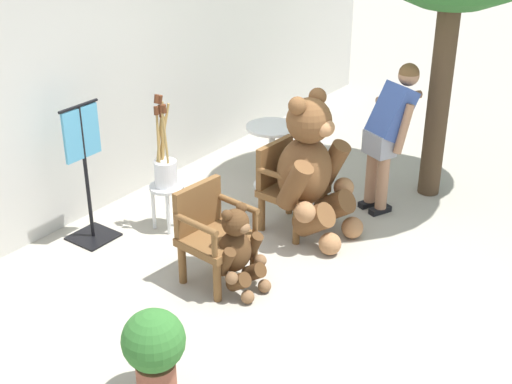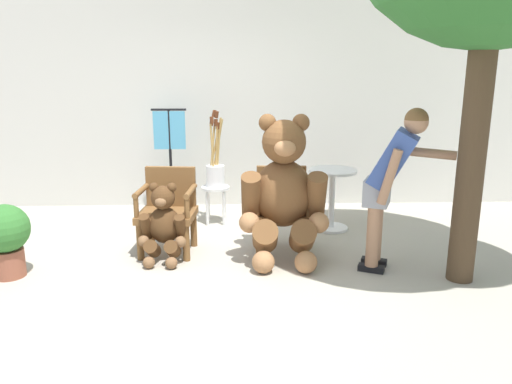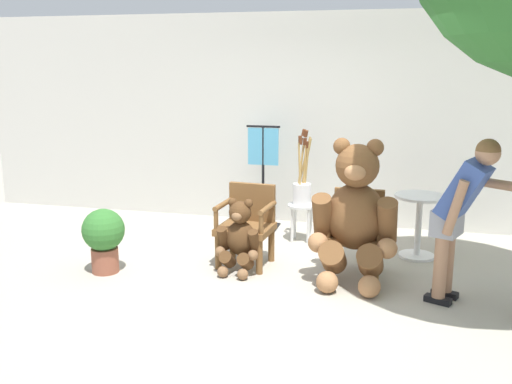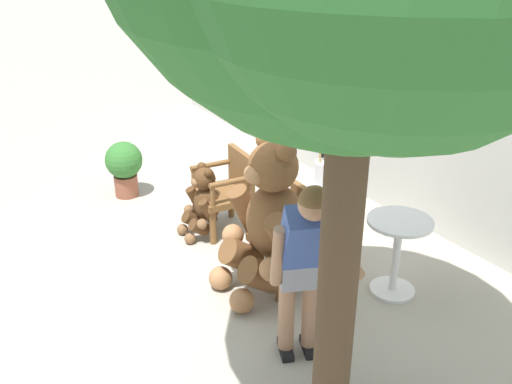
{
  "view_description": "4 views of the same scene",
  "coord_description": "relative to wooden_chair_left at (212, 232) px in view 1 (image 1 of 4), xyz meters",
  "views": [
    {
      "loc": [
        -4.66,
        -2.92,
        3.48
      ],
      "look_at": [
        -0.14,
        0.39,
        0.71
      ],
      "focal_mm": 50.0,
      "sensor_mm": 36.0,
      "label": 1
    },
    {
      "loc": [
        0.15,
        -4.43,
        1.87
      ],
      "look_at": [
        0.3,
        -0.06,
        0.77
      ],
      "focal_mm": 35.0,
      "sensor_mm": 36.0,
      "label": 2
    },
    {
      "loc": [
        0.92,
        -5.22,
        2.14
      ],
      "look_at": [
        -0.4,
        0.19,
        0.88
      ],
      "focal_mm": 40.0,
      "sensor_mm": 36.0,
      "label": 3
    },
    {
      "loc": [
        4.17,
        -2.14,
        2.96
      ],
      "look_at": [
        0.15,
        0.42,
        0.75
      ],
      "focal_mm": 40.0,
      "sensor_mm": 36.0,
      "label": 4
    }
  ],
  "objects": [
    {
      "name": "wooden_chair_right",
      "position": [
        1.17,
        0.0,
        0.0
      ],
      "size": [
        0.58,
        0.54,
        0.86
      ],
      "color": "brown",
      "rests_on": "ground"
    },
    {
      "name": "teddy_bear_small",
      "position": [
        -0.01,
        -0.28,
        -0.08
      ],
      "size": [
        0.47,
        0.46,
        0.79
      ],
      "color": "#4C3019",
      "rests_on": "ground"
    },
    {
      "name": "brush_bucket",
      "position": [
        0.45,
        0.95,
        0.21
      ],
      "size": [
        0.22,
        0.22,
        0.92
      ],
      "color": "white",
      "rests_on": "white_stool"
    },
    {
      "name": "back_wall",
      "position": [
        0.58,
        1.87,
        0.94
      ],
      "size": [
        10.0,
        0.16,
        2.8
      ],
      "primitive_type": "cube",
      "color": "beige",
      "rests_on": "ground"
    },
    {
      "name": "potted_plant",
      "position": [
        -1.38,
        -0.62,
        -0.07
      ],
      "size": [
        0.44,
        0.44,
        0.68
      ],
      "color": "brown",
      "rests_on": "ground"
    },
    {
      "name": "wooden_chair_left",
      "position": [
        0.0,
        0.0,
        0.0
      ],
      "size": [
        0.6,
        0.57,
        0.86
      ],
      "color": "brown",
      "rests_on": "ground"
    },
    {
      "name": "white_stool",
      "position": [
        0.44,
        0.94,
        -0.11
      ],
      "size": [
        0.34,
        0.34,
        0.46
      ],
      "color": "silver",
      "rests_on": "ground"
    },
    {
      "name": "teddy_bear_large",
      "position": [
        1.16,
        -0.26,
        0.24
      ],
      "size": [
        0.86,
        0.82,
        1.44
      ],
      "color": "brown",
      "rests_on": "ground"
    },
    {
      "name": "person_visitor",
      "position": [
        2.11,
        -0.59,
        0.45
      ],
      "size": [
        0.86,
        0.48,
        1.53
      ],
      "color": "black",
      "rests_on": "ground"
    },
    {
      "name": "round_side_table",
      "position": [
        1.81,
        0.65,
        -0.01
      ],
      "size": [
        0.56,
        0.56,
        0.72
      ],
      "color": "white",
      "rests_on": "ground"
    },
    {
      "name": "ground_plane",
      "position": [
        0.58,
        -0.53,
        -0.46
      ],
      "size": [
        60.0,
        60.0,
        0.0
      ],
      "primitive_type": "plane",
      "color": "#A8A091"
    },
    {
      "name": "clothing_display_stand",
      "position": [
        -0.15,
        1.39,
        0.26
      ],
      "size": [
        0.44,
        0.4,
        1.36
      ],
      "color": "black",
      "rests_on": "ground"
    }
  ]
}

